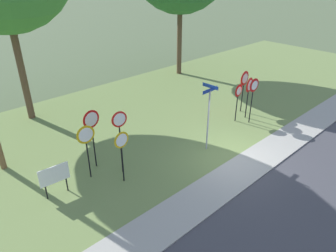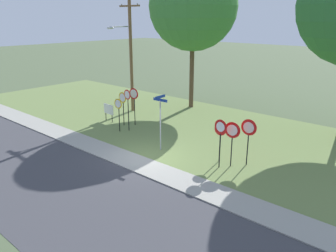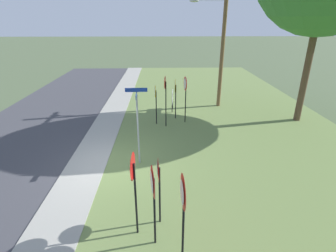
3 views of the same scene
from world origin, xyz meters
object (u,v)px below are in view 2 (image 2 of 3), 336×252
at_px(stop_sign_near_right, 134,98).
at_px(yield_sign_near_left, 248,131).
at_px(stop_sign_far_center, 128,102).
at_px(yield_sign_far_right, 220,132).
at_px(street_name_post, 160,118).
at_px(yield_sign_far_left, 232,134).
at_px(utility_pole, 129,49).
at_px(stop_sign_far_left, 123,101).
at_px(yield_sign_near_right, 220,133).
at_px(stop_sign_near_left, 118,108).
at_px(oak_tree_left, 193,6).
at_px(notice_board, 109,110).

bearing_deg(stop_sign_near_right, yield_sign_near_left, -11.75).
xyz_separation_m(stop_sign_far_center, yield_sign_near_left, (8.51, 0.21, -0.17)).
relative_size(yield_sign_far_right, street_name_post, 0.79).
bearing_deg(yield_sign_far_left, utility_pole, 152.05).
height_order(stop_sign_far_left, yield_sign_near_right, stop_sign_far_left).
bearing_deg(yield_sign_near_left, stop_sign_far_center, 177.53).
bearing_deg(stop_sign_far_center, utility_pole, 141.20).
relative_size(stop_sign_near_left, stop_sign_far_center, 0.80).
height_order(street_name_post, utility_pole, utility_pole).
bearing_deg(stop_sign_far_left, stop_sign_near_right, 45.07).
height_order(stop_sign_far_left, utility_pole, utility_pole).
relative_size(yield_sign_near_left, yield_sign_near_right, 1.15).
xyz_separation_m(stop_sign_far_left, oak_tree_left, (0.44, 7.09, 6.26)).
xyz_separation_m(stop_sign_near_left, yield_sign_near_right, (7.55, 0.19, -0.03)).
bearing_deg(yield_sign_near_left, yield_sign_far_left, -131.23).
xyz_separation_m(street_name_post, oak_tree_left, (-4.59, 8.81, 6.09)).
xyz_separation_m(yield_sign_near_right, street_name_post, (-3.35, -0.80, 0.31)).
relative_size(yield_sign_far_right, oak_tree_left, 0.22).
bearing_deg(yield_sign_far_left, yield_sign_near_left, 43.75).
xyz_separation_m(stop_sign_far_center, utility_pole, (-3.50, 3.50, 2.89)).
relative_size(yield_sign_far_left, yield_sign_far_right, 0.93).
height_order(stop_sign_near_right, yield_sign_near_right, stop_sign_near_right).
distance_m(yield_sign_far_left, utility_pole, 12.55).
bearing_deg(stop_sign_near_left, yield_sign_near_left, 1.31).
bearing_deg(stop_sign_far_left, yield_sign_far_right, -6.92).
height_order(yield_sign_far_right, street_name_post, street_name_post).
height_order(yield_sign_far_left, street_name_post, street_name_post).
bearing_deg(yield_sign_far_left, oak_tree_left, 128.00).
bearing_deg(yield_sign_far_right, utility_pole, 162.13).
xyz_separation_m(yield_sign_near_left, oak_tree_left, (-9.21, 7.46, 6.15)).
bearing_deg(street_name_post, stop_sign_far_left, 158.85).
xyz_separation_m(stop_sign_far_center, street_name_post, (3.88, -1.14, -0.11)).
distance_m(stop_sign_near_left, notice_board, 2.61).
bearing_deg(yield_sign_near_left, yield_sign_far_right, -130.84).
xyz_separation_m(stop_sign_near_right, utility_pole, (-2.92, 2.40, 2.96)).
relative_size(yield_sign_far_right, utility_pole, 0.28).
distance_m(stop_sign_far_left, yield_sign_far_left, 9.20).
height_order(stop_sign_far_center, oak_tree_left, oak_tree_left).
distance_m(utility_pole, oak_tree_left, 5.89).
bearing_deg(yield_sign_far_left, stop_sign_near_left, 171.52).
xyz_separation_m(stop_sign_near_left, utility_pole, (-3.18, 4.03, 3.28)).
xyz_separation_m(yield_sign_near_right, yield_sign_far_right, (0.40, -0.62, 0.31)).
height_order(stop_sign_far_center, yield_sign_far_left, stop_sign_far_center).
height_order(stop_sign_near_left, stop_sign_far_center, stop_sign_far_center).
bearing_deg(yield_sign_far_right, stop_sign_near_left, -179.14).
xyz_separation_m(stop_sign_near_left, stop_sign_far_center, (0.32, 0.53, 0.39)).
bearing_deg(yield_sign_near_right, stop_sign_far_center, 174.11).
relative_size(yield_sign_near_right, oak_tree_left, 0.18).
relative_size(street_name_post, utility_pole, 0.35).
relative_size(utility_pole, notice_board, 7.20).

